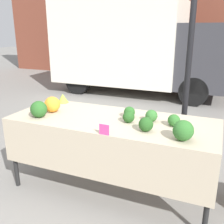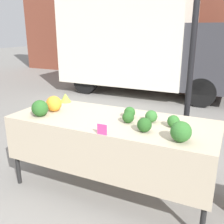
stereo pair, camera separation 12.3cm
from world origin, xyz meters
TOP-DOWN VIEW (x-y plane):
  - ground_plane at (0.00, 0.00)m, footprint 40.00×40.00m
  - tent_pole at (0.68, 0.74)m, footprint 0.07×0.07m
  - parked_truck at (-1.34, 4.93)m, footprint 4.80×2.20m
  - market_table at (0.00, -0.07)m, footprint 2.27×0.92m
  - orange_cauliflower at (-0.75, -0.04)m, footprint 0.19×0.19m
  - romanesco_head at (-0.87, 0.36)m, footprint 0.15×0.15m
  - broccoli_head_0 at (0.21, -0.04)m, footprint 0.13×0.13m
  - broccoli_head_1 at (0.42, 0.09)m, footprint 0.13×0.13m
  - broccoli_head_2 at (0.16, 0.12)m, footprint 0.13×0.13m
  - broccoli_head_3 at (0.80, -0.29)m, footprint 0.19×0.19m
  - broccoli_head_4 at (-0.78, -0.26)m, footprint 0.19×0.19m
  - broccoli_head_5 at (0.67, 0.04)m, footprint 0.13×0.13m
  - broccoli_head_6 at (0.44, -0.21)m, footprint 0.14×0.14m
  - price_sign at (0.11, -0.44)m, footprint 0.10×0.01m

SIDE VIEW (x-z plane):
  - ground_plane at x=0.00m, z-range 0.00..0.00m
  - market_table at x=0.00m, z-range 0.34..1.21m
  - price_sign at x=0.11m, z-range 0.87..0.98m
  - romanesco_head at x=-0.87m, z-range 0.87..0.99m
  - broccoli_head_5 at x=0.67m, z-range 0.87..1.00m
  - broccoli_head_2 at x=0.16m, z-range 0.87..1.00m
  - broccoli_head_0 at x=0.21m, z-range 0.87..1.00m
  - broccoli_head_1 at x=0.42m, z-range 0.87..1.00m
  - broccoli_head_6 at x=0.44m, z-range 0.87..1.02m
  - broccoli_head_4 at x=-0.78m, z-range 0.87..1.06m
  - broccoli_head_3 at x=0.80m, z-range 0.87..1.06m
  - orange_cauliflower at x=-0.75m, z-range 0.87..1.06m
  - tent_pole at x=0.68m, z-range 0.00..2.43m
  - parked_truck at x=-1.34m, z-range 0.08..2.66m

